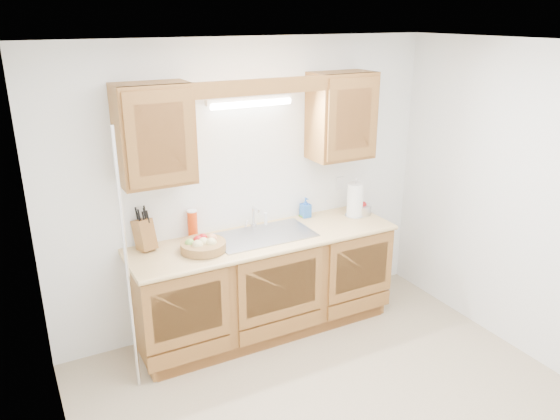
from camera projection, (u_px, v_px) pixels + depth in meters
room at (347, 249)px, 3.48m from camera, size 3.52×3.50×2.50m
base_cabinets at (264, 285)px, 4.75m from camera, size 2.20×0.60×0.86m
countertop at (265, 239)px, 4.59m from camera, size 2.30×0.63×0.04m
upper_cabinet_left at (154, 134)px, 4.03m from camera, size 0.55×0.33×0.75m
upper_cabinet_right at (341, 116)px, 4.76m from camera, size 0.55×0.33×0.75m
valance at (263, 87)px, 4.17m from camera, size 2.20×0.05×0.12m
fluorescent_fixture at (251, 101)px, 4.40m from camera, size 0.76×0.08×0.08m
sink at (264, 243)px, 4.63m from camera, size 0.84×0.46×0.36m
wire_shelf_pole at (127, 266)px, 3.82m from camera, size 0.03×0.03×2.00m
outlet_plate at (340, 183)px, 5.17m from camera, size 0.08×0.01×0.12m
fruit_basket at (203, 245)px, 4.30m from camera, size 0.36×0.36×0.11m
knife_block at (144, 234)px, 4.30m from camera, size 0.17×0.23×0.36m
orange_canister at (193, 224)px, 4.52m from camera, size 0.11×0.11×0.25m
soap_bottle at (306, 207)px, 4.99m from camera, size 0.09×0.09×0.19m
sponge at (305, 216)px, 5.03m from camera, size 0.10×0.06×0.02m
paper_towel at (355, 200)px, 4.99m from camera, size 0.18×0.18×0.37m
apple_bowl at (359, 208)px, 5.09m from camera, size 0.24×0.24×0.12m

